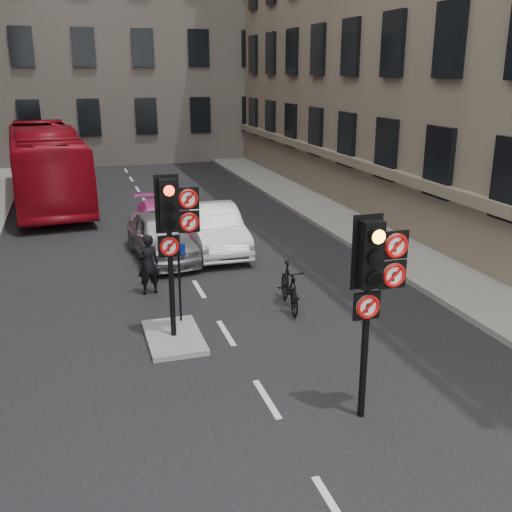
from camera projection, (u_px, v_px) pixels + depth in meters
ground at (307, 465)px, 9.13m from camera, size 120.00×120.00×0.00m
pavement_right at (368, 231)px, 22.07m from camera, size 3.00×50.00×0.16m
centre_island at (174, 337)px, 13.34m from camera, size 1.20×2.00×0.12m
building_far at (104, 4)px, 40.81m from camera, size 30.00×14.00×20.00m
signal_near at (374, 275)px, 9.68m from camera, size 0.91×0.40×3.58m
signal_far at (173, 222)px, 12.57m from camera, size 0.91×0.40×3.58m
car_silver at (162, 236)px, 18.92m from camera, size 2.01×4.43×1.48m
car_white at (213, 228)px, 19.75m from camera, size 1.65×4.58×1.50m
car_pink at (163, 223)px, 20.80m from camera, size 2.08×4.71×1.34m
bus_red at (46, 165)px, 26.76m from camera, size 3.82×12.33×3.38m
motorcycle at (289, 287)px, 14.97m from camera, size 0.79×1.94×1.13m
motorcyclist at (148, 264)px, 15.88m from camera, size 0.65×0.47×1.65m
info_sign at (179, 272)px, 13.71m from camera, size 0.32×0.14×1.87m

